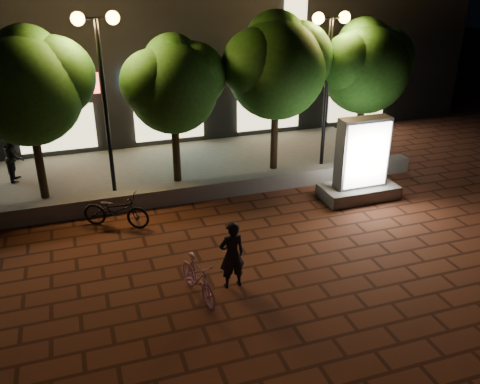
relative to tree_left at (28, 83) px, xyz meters
name	(u,v)px	position (x,y,z in m)	size (l,w,h in m)	color
ground	(207,275)	(3.45, -5.46, -3.44)	(80.00, 80.00, 0.00)	#52281A
retaining_wall	(171,195)	(3.45, -1.46, -3.19)	(16.00, 0.45, 0.50)	slate
sidewalk	(156,171)	(3.45, 1.04, -3.40)	(16.00, 5.00, 0.08)	slate
building_block	(120,1)	(3.44, 7.53, 1.55)	(28.00, 8.12, 11.30)	black
tree_left	(28,83)	(0.00, 0.00, 0.00)	(3.60, 3.00, 4.89)	black
tree_mid	(174,81)	(4.00, 0.00, -0.23)	(3.24, 2.70, 4.50)	black
tree_right	(277,63)	(7.30, 0.00, 0.12)	(3.72, 3.10, 5.07)	black
tree_far_right	(366,63)	(10.50, 0.00, -0.08)	(3.48, 2.90, 4.76)	black
street_lamp_left	(100,59)	(1.95, -0.26, 0.58)	(1.26, 0.36, 5.18)	black
street_lamp_right	(329,51)	(8.95, -0.26, 0.45)	(1.26, 0.36, 4.98)	black
ad_kiosk	(361,166)	(8.82, -2.90, -2.45)	(2.28, 1.15, 2.45)	slate
scooter_pink	(198,278)	(3.06, -6.20, -2.98)	(0.43, 1.54, 0.92)	#BB77A2
rider	(232,255)	(3.85, -6.04, -2.66)	(0.57, 0.37, 1.56)	black
scooter_parked	(116,210)	(1.79, -2.46, -2.97)	(0.63, 1.81, 0.95)	black
pedestrian	(14,157)	(-0.89, 1.60, -2.60)	(0.75, 0.58, 1.53)	black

